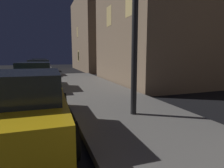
{
  "coord_description": "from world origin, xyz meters",
  "views": [
    {
      "loc": [
        3.32,
        0.62,
        1.74
      ],
      "look_at": [
        4.23,
        3.14,
        1.34
      ],
      "focal_mm": 30.22,
      "sensor_mm": 36.0,
      "label": 1
    }
  ],
  "objects": [
    {
      "name": "building_far",
      "position": [
        10.93,
        23.7,
        4.37
      ],
      "size": [
        7.26,
        10.9,
        8.75
      ],
      "color": "#8C7259",
      "rests_on": "ground"
    },
    {
      "name": "car_white",
      "position": [
        2.85,
        17.7,
        0.71
      ],
      "size": [
        2.19,
        4.43,
        1.43
      ],
      "color": "silver",
      "rests_on": "ground"
    },
    {
      "name": "car_black",
      "position": [
        2.85,
        23.76,
        0.71
      ],
      "size": [
        1.99,
        4.14,
        1.43
      ],
      "color": "black",
      "rests_on": "ground"
    },
    {
      "name": "building_mid",
      "position": [
        11.8,
        11.45,
        4.0
      ],
      "size": [
        9.0,
        7.84,
        8.01
      ],
      "color": "#8C7259",
      "rests_on": "ground"
    },
    {
      "name": "car_green",
      "position": [
        2.85,
        10.73,
        0.7
      ],
      "size": [
        2.07,
        4.07,
        1.43
      ],
      "color": "#19592D",
      "rests_on": "ground"
    },
    {
      "name": "car_yellow_cab",
      "position": [
        2.85,
        4.88,
        0.7
      ],
      "size": [
        2.07,
        4.12,
        1.43
      ],
      "color": "gold",
      "rests_on": "ground"
    }
  ]
}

